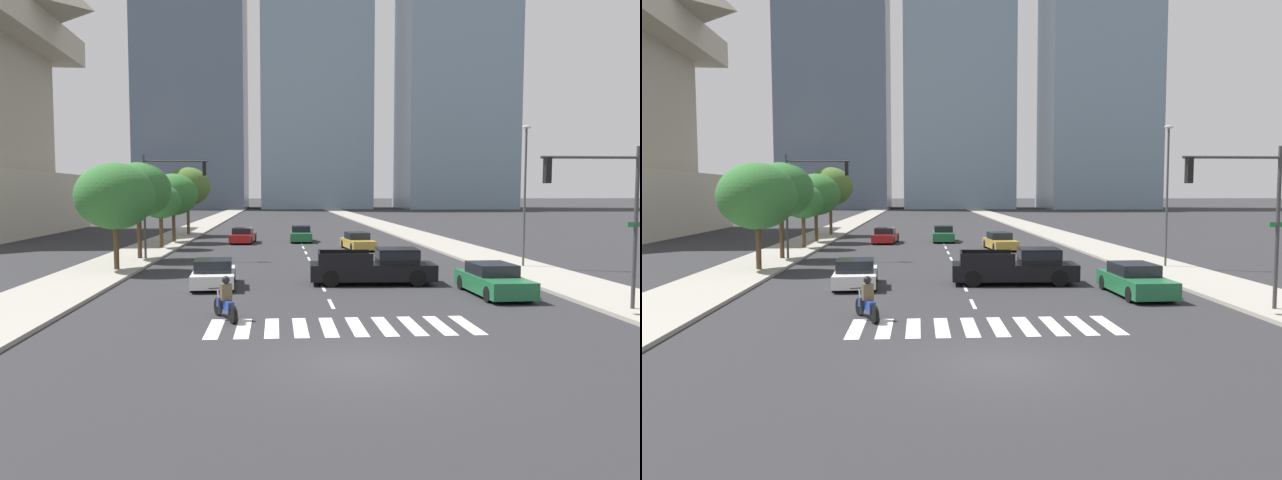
# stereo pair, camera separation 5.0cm
# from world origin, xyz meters

# --- Properties ---
(ground_plane) EXTENTS (800.00, 800.00, 0.00)m
(ground_plane) POSITION_xyz_m (0.00, 0.00, 0.00)
(ground_plane) COLOR #28282B
(sidewalk_east) EXTENTS (4.00, 260.00, 0.15)m
(sidewalk_east) POSITION_xyz_m (11.47, 30.00, 0.07)
(sidewalk_east) COLOR gray
(sidewalk_east) RESTS_ON ground
(sidewalk_west) EXTENTS (4.00, 260.00, 0.15)m
(sidewalk_west) POSITION_xyz_m (-11.47, 30.00, 0.07)
(sidewalk_west) COLOR gray
(sidewalk_west) RESTS_ON ground
(crosswalk_near) EXTENTS (8.55, 2.86, 0.01)m
(crosswalk_near) POSITION_xyz_m (-0.00, 4.16, 0.00)
(crosswalk_near) COLOR silver
(crosswalk_near) RESTS_ON ground
(lane_divider_center) EXTENTS (0.14, 50.00, 0.01)m
(lane_divider_center) POSITION_xyz_m (0.00, 32.16, 0.00)
(lane_divider_center) COLOR silver
(lane_divider_center) RESTS_ON ground
(motorcycle_lead) EXTENTS (1.10, 2.02, 1.49)m
(motorcycle_lead) POSITION_xyz_m (-3.82, 5.57, 0.58)
(motorcycle_lead) COLOR black
(motorcycle_lead) RESTS_ON ground
(pickup_truck) EXTENTS (5.88, 2.37, 1.67)m
(pickup_truck) POSITION_xyz_m (2.67, 13.18, 0.81)
(pickup_truck) COLOR black
(pickup_truck) RESTS_ON ground
(sedan_gold_0) EXTENTS (2.19, 4.83, 1.30)m
(sedan_gold_0) POSITION_xyz_m (3.97, 30.21, 0.60)
(sedan_gold_0) COLOR #B28E38
(sedan_gold_0) RESTS_ON ground
(sedan_red_1) EXTENTS (2.13, 4.45, 1.31)m
(sedan_red_1) POSITION_xyz_m (-4.87, 36.72, 0.60)
(sedan_red_1) COLOR maroon
(sedan_red_1) RESTS_ON ground
(sedan_green_2) EXTENTS (1.90, 4.53, 1.38)m
(sedan_green_2) POSITION_xyz_m (0.06, 37.82, 0.63)
(sedan_green_2) COLOR #1E6038
(sedan_green_2) RESTS_ON ground
(sedan_green_3) EXTENTS (1.96, 4.76, 1.32)m
(sedan_green_3) POSITION_xyz_m (6.92, 9.71, 0.61)
(sedan_green_3) COLOR #1E6038
(sedan_green_3) RESTS_ON ground
(sedan_white_4) EXTENTS (2.09, 4.31, 1.27)m
(sedan_white_4) POSITION_xyz_m (-4.93, 12.82, 0.58)
(sedan_white_4) COLOR silver
(sedan_white_4) RESTS_ON ground
(traffic_signal_near) EXTENTS (3.82, 0.28, 5.75)m
(traffic_signal_near) POSITION_xyz_m (9.28, 5.71, 4.05)
(traffic_signal_near) COLOR #333335
(traffic_signal_near) RESTS_ON sidewalk_east
(traffic_signal_far) EXTENTS (4.28, 0.28, 6.46)m
(traffic_signal_far) POSITION_xyz_m (-8.88, 23.82, 4.52)
(traffic_signal_far) COLOR #333335
(traffic_signal_far) RESTS_ON sidewalk_west
(street_lamp_east) EXTENTS (0.50, 0.24, 7.83)m
(street_lamp_east) POSITION_xyz_m (11.77, 18.31, 4.67)
(street_lamp_east) COLOR #3F3F42
(street_lamp_east) RESTS_ON sidewalk_east
(street_tree_nearest) EXTENTS (4.19, 4.19, 5.71)m
(street_tree_nearest) POSITION_xyz_m (-10.67, 18.41, 4.07)
(street_tree_nearest) COLOR #4C3823
(street_tree_nearest) RESTS_ON sidewalk_west
(street_tree_second) EXTENTS (4.05, 4.05, 6.00)m
(street_tree_second) POSITION_xyz_m (-10.67, 24.05, 4.42)
(street_tree_second) COLOR #4C3823
(street_tree_second) RESTS_ON sidewalk_west
(street_tree_third) EXTENTS (3.00, 3.00, 4.73)m
(street_tree_third) POSITION_xyz_m (-10.67, 31.35, 3.59)
(street_tree_third) COLOR #4C3823
(street_tree_third) RESTS_ON sidewalk_west
(street_tree_fourth) EXTENTS (4.11, 4.11, 5.69)m
(street_tree_fourth) POSITION_xyz_m (-10.67, 37.00, 4.09)
(street_tree_fourth) COLOR #4C3823
(street_tree_fourth) RESTS_ON sidewalk_west
(street_tree_fifth) EXTENTS (4.38, 4.38, 6.56)m
(street_tree_fifth) POSITION_xyz_m (-10.67, 45.59, 4.84)
(street_tree_fifth) COLOR #4C3823
(street_tree_fifth) RESTS_ON sidewalk_west
(office_tower_left_skyline) EXTENTS (27.11, 26.60, 106.66)m
(office_tower_left_skyline) POSITION_xyz_m (-23.39, 149.44, 52.80)
(office_tower_left_skyline) COLOR slate
(office_tower_left_skyline) RESTS_ON ground
(office_tower_center_skyline) EXTENTS (28.19, 20.64, 100.02)m
(office_tower_center_skyline) POSITION_xyz_m (8.35, 147.93, 49.48)
(office_tower_center_skyline) COLOR #7A93A8
(office_tower_center_skyline) RESTS_ON ground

